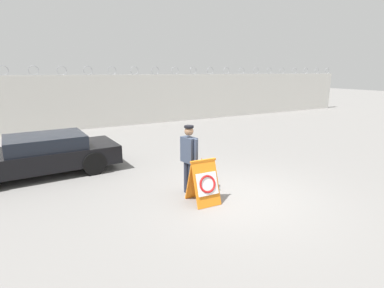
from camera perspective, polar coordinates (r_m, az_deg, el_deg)
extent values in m
plane|color=gray|center=(7.59, 8.30, -9.84)|extent=(90.00, 90.00, 0.00)
cube|color=silver|center=(17.26, -14.67, 7.95)|extent=(36.00, 0.30, 2.83)
torus|color=gray|center=(16.66, -32.35, 11.76)|extent=(0.47, 0.03, 0.47)
torus|color=gray|center=(16.65, -27.96, 12.28)|extent=(0.47, 0.03, 0.47)
torus|color=gray|center=(16.74, -23.57, 12.72)|extent=(0.47, 0.03, 0.47)
torus|color=gray|center=(16.91, -19.24, 13.08)|extent=(0.47, 0.03, 0.47)
torus|color=gray|center=(17.18, -15.01, 13.37)|extent=(0.47, 0.03, 0.47)
torus|color=gray|center=(17.54, -10.92, 13.58)|extent=(0.47, 0.03, 0.47)
torus|color=gray|center=(17.98, -7.01, 13.72)|extent=(0.47, 0.03, 0.47)
torus|color=gray|center=(18.49, -3.29, 13.79)|extent=(0.47, 0.03, 0.47)
torus|color=gray|center=(19.07, 0.21, 13.81)|extent=(0.47, 0.03, 0.47)
torus|color=gray|center=(19.71, 3.50, 13.78)|extent=(0.47, 0.03, 0.47)
torus|color=gray|center=(20.41, 6.57, 13.72)|extent=(0.47, 0.03, 0.47)
torus|color=gray|center=(21.17, 9.42, 13.62)|extent=(0.47, 0.03, 0.47)
torus|color=gray|center=(21.97, 12.07, 13.50)|extent=(0.47, 0.03, 0.47)
torus|color=gray|center=(22.81, 14.53, 13.37)|extent=(0.47, 0.03, 0.47)
torus|color=gray|center=(23.68, 16.80, 13.22)|extent=(0.47, 0.03, 0.47)
torus|color=gray|center=(24.59, 18.91, 13.07)|extent=(0.47, 0.03, 0.47)
torus|color=gray|center=(25.53, 20.86, 12.91)|extent=(0.47, 0.03, 0.47)
torus|color=gray|center=(26.50, 22.67, 12.76)|extent=(0.47, 0.03, 0.47)
torus|color=gray|center=(27.49, 24.35, 12.60)|extent=(0.47, 0.03, 0.47)
cube|color=orange|center=(6.91, 2.77, -7.65)|extent=(0.62, 0.39, 1.00)
cube|color=orange|center=(7.19, 1.45, -6.79)|extent=(0.62, 0.39, 1.00)
cube|color=orange|center=(6.88, 2.13, -3.20)|extent=(0.65, 0.08, 0.05)
cube|color=white|center=(6.88, 2.92, -7.59)|extent=(0.52, 0.20, 0.50)
torus|color=red|center=(6.87, 2.97, -7.63)|extent=(0.42, 0.20, 0.41)
cylinder|color=#232838|center=(7.49, -0.12, -6.62)|extent=(0.15, 0.15, 0.82)
cylinder|color=#232838|center=(7.62, -0.99, -6.26)|extent=(0.15, 0.15, 0.82)
cube|color=#384256|center=(7.34, -0.58, -1.11)|extent=(0.30, 0.46, 0.63)
sphere|color=#936B4C|center=(7.23, -0.58, 2.46)|extent=(0.22, 0.22, 0.22)
cylinder|color=#384256|center=(7.14, 0.77, -1.43)|extent=(0.09, 0.09, 0.60)
cylinder|color=#384256|center=(7.60, -1.25, -0.69)|extent=(0.35, 0.15, 0.58)
cylinder|color=black|center=(7.21, -0.59, 3.33)|extent=(0.23, 0.23, 0.05)
cube|color=orange|center=(8.34, 1.80, -7.36)|extent=(0.37, 0.37, 0.03)
cone|color=orange|center=(8.21, 1.82, -4.95)|extent=(0.32, 0.32, 0.71)
cylinder|color=white|center=(8.20, 1.82, -4.72)|extent=(0.16, 0.16, 0.10)
cylinder|color=black|center=(9.38, -18.11, -3.52)|extent=(0.70, 0.23, 0.69)
cylinder|color=black|center=(10.99, -20.27, -1.21)|extent=(0.70, 0.23, 0.69)
cube|color=black|center=(9.95, -27.16, -2.39)|extent=(4.57, 2.02, 0.54)
cube|color=black|center=(9.86, -26.16, 0.39)|extent=(2.23, 1.73, 0.39)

